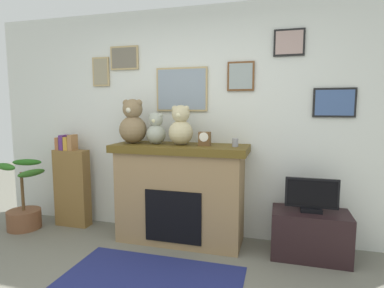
# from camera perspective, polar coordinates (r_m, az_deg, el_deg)

# --- Properties ---
(back_wall) EXTENTS (5.20, 0.15, 2.60)m
(back_wall) POSITION_cam_1_polar(r_m,az_deg,el_deg) (3.65, 0.49, 3.92)
(back_wall) COLOR silver
(back_wall) RESTS_ON ground_plane
(fireplace) EXTENTS (1.47, 0.57, 1.08)m
(fireplace) POSITION_cam_1_polar(r_m,az_deg,el_deg) (3.49, -2.14, -8.85)
(fireplace) COLOR #91734C
(fireplace) RESTS_ON ground_plane
(bookshelf) EXTENTS (0.43, 0.16, 1.15)m
(bookshelf) POSITION_cam_1_polar(r_m,az_deg,el_deg) (4.21, -21.11, -6.97)
(bookshelf) COLOR brown
(bookshelf) RESTS_ON ground_plane
(potted_plant) EXTENTS (0.49, 0.51, 0.84)m
(potted_plant) POSITION_cam_1_polar(r_m,az_deg,el_deg) (4.41, -28.41, -10.39)
(potted_plant) COLOR brown
(potted_plant) RESTS_ON ground_plane
(tv_stand) EXTENTS (0.73, 0.40, 0.47)m
(tv_stand) POSITION_cam_1_polar(r_m,az_deg,el_deg) (3.42, 20.74, -15.21)
(tv_stand) COLOR black
(tv_stand) RESTS_ON ground_plane
(television) EXTENTS (0.50, 0.14, 0.33)m
(television) POSITION_cam_1_polar(r_m,az_deg,el_deg) (3.29, 21.03, -8.90)
(television) COLOR black
(television) RESTS_ON tv_stand
(area_rug) EXTENTS (1.57, 1.03, 0.01)m
(area_rug) POSITION_cam_1_polar(r_m,az_deg,el_deg) (2.90, -8.26, -24.08)
(area_rug) COLOR navy
(area_rug) RESTS_ON ground_plane
(candle_jar) EXTENTS (0.06, 0.06, 0.09)m
(candle_jar) POSITION_cam_1_polar(r_m,az_deg,el_deg) (3.23, 7.90, 0.26)
(candle_jar) COLOR gray
(candle_jar) RESTS_ON fireplace
(mantel_clock) EXTENTS (0.12, 0.09, 0.15)m
(mantel_clock) POSITION_cam_1_polar(r_m,az_deg,el_deg) (3.29, 2.33, 0.97)
(mantel_clock) COLOR brown
(mantel_clock) RESTS_ON fireplace
(teddy_bear_brown) EXTENTS (0.31, 0.31, 0.50)m
(teddy_bear_brown) POSITION_cam_1_polar(r_m,az_deg,el_deg) (3.56, -10.76, 3.71)
(teddy_bear_brown) COLOR olive
(teddy_bear_brown) RESTS_ON fireplace
(teddy_bear_cream) EXTENTS (0.21, 0.21, 0.35)m
(teddy_bear_cream) POSITION_cam_1_polar(r_m,az_deg,el_deg) (3.45, -6.61, 2.57)
(teddy_bear_cream) COLOR #999E8F
(teddy_bear_cream) RESTS_ON fireplace
(teddy_bear_tan) EXTENTS (0.27, 0.27, 0.43)m
(teddy_bear_tan) POSITION_cam_1_polar(r_m,az_deg,el_deg) (3.35, -2.07, 3.11)
(teddy_bear_tan) COLOR #BEB187
(teddy_bear_tan) RESTS_ON fireplace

